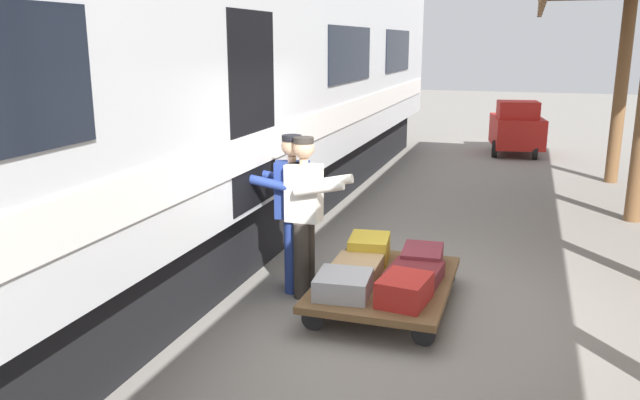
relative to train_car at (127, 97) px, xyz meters
name	(u,v)px	position (x,y,z in m)	size (l,w,h in m)	color
ground_plane	(415,309)	(-3.23, 0.00, -2.06)	(60.00, 60.00, 0.00)	gray
train_car	(127,97)	(0.00, 0.00, 0.00)	(3.03, 21.30, 4.00)	silver
luggage_cart	(385,284)	(-2.92, 0.01, -1.82)	(1.31, 1.88, 0.29)	brown
suitcase_burgundy_valise	(422,257)	(-3.21, -0.50, -1.67)	(0.41, 0.58, 0.20)	maroon
suitcase_red_plastic	(404,290)	(-3.21, 0.53, -1.65)	(0.42, 0.53, 0.25)	#AD231E
suitcase_yellow_case	(369,249)	(-2.62, -0.50, -1.64)	(0.42, 0.53, 0.28)	gold
suitcase_gray_aluminum	(343,285)	(-2.62, 0.53, -1.67)	(0.51, 0.53, 0.21)	#9EA0A5
suitcase_maroon_trunk	(414,275)	(-3.21, 0.01, -1.69)	(0.50, 0.63, 0.16)	maroon
suitcase_tan_vintage	(357,268)	(-2.62, 0.01, -1.68)	(0.47, 0.53, 0.18)	tan
porter_in_overalls	(291,207)	(-1.84, -0.13, -1.14)	(0.72, 0.53, 1.70)	navy
porter_by_door	(306,211)	(-2.05, -0.03, -1.14)	(0.67, 0.43, 1.70)	#332D28
baggage_tug	(517,129)	(-3.96, -9.79, -1.43)	(1.37, 1.86, 1.30)	#B21E19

